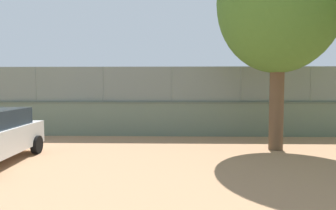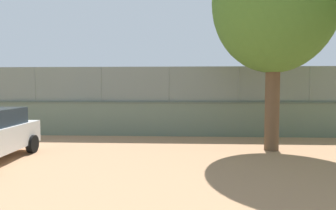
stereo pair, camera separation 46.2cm
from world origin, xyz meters
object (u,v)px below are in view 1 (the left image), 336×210
object	(u,v)px
courtside_bench	(239,121)
tree_at_lot_edge	(279,2)
player_crossing_court	(157,107)
player_baseline_waiting	(176,105)
sports_ball	(194,100)

from	to	relation	value
courtside_bench	tree_at_lot_edge	distance (m)	7.02
player_crossing_court	courtside_bench	world-z (taller)	player_crossing_court
player_baseline_waiting	courtside_bench	xyz separation A→B (m)	(-3.26, 7.08, -0.45)
player_crossing_court	tree_at_lot_edge	world-z (taller)	tree_at_lot_edge
tree_at_lot_edge	player_crossing_court	bearing A→B (deg)	-62.82
courtside_bench	tree_at_lot_edge	bearing A→B (deg)	92.24
tree_at_lot_edge	sports_ball	bearing A→B (deg)	-78.20
sports_ball	player_crossing_court	bearing A→B (deg)	25.37
sports_ball	tree_at_lot_edge	world-z (taller)	tree_at_lot_edge
sports_ball	tree_at_lot_edge	bearing A→B (deg)	101.80
player_baseline_waiting	tree_at_lot_edge	distance (m)	13.39
player_crossing_court	sports_ball	size ratio (longest dim) A/B	10.12
player_baseline_waiting	player_crossing_court	distance (m)	3.20
player_baseline_waiting	tree_at_lot_edge	bearing A→B (deg)	105.85
player_crossing_court	sports_ball	xyz separation A→B (m)	(-2.56, -1.22, 0.37)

